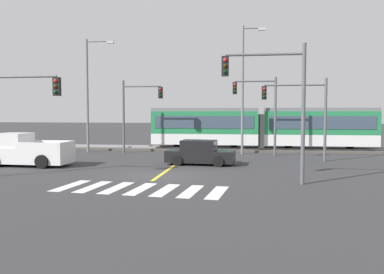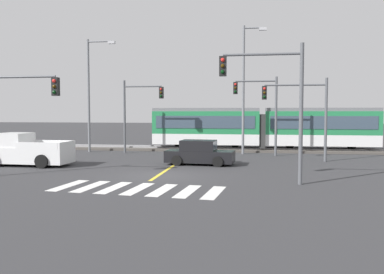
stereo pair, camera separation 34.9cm
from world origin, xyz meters
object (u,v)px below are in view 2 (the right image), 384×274
object	(u,v)px
pickup_truck	(25,152)
traffic_light_far_left	(138,106)
street_lamp_west	(91,89)
traffic_light_far_right	(261,103)
traffic_light_mid_right	(302,106)
traffic_light_near_left	(15,105)
street_lamp_centre	(245,83)
light_rail_tram	(262,126)
sedan_crossing	(200,153)
traffic_light_near_right	(273,92)

from	to	relation	value
pickup_truck	traffic_light_far_left	world-z (taller)	traffic_light_far_left
street_lamp_west	traffic_light_far_right	bearing A→B (deg)	-3.23
traffic_light_mid_right	traffic_light_near_left	world-z (taller)	traffic_light_near_left
traffic_light_mid_right	street_lamp_centre	distance (m)	5.83
street_lamp_west	pickup_truck	bearing A→B (deg)	-94.56
light_rail_tram	traffic_light_far_right	bearing A→B (deg)	-92.25
pickup_truck	street_lamp_west	size ratio (longest dim) A/B	0.60
traffic_light_mid_right	traffic_light_near_left	distance (m)	17.43
traffic_light_near_left	traffic_light_mid_right	bearing A→B (deg)	31.14
sedan_crossing	traffic_light_far_right	world-z (taller)	traffic_light_far_right
traffic_light_near_right	traffic_light_far_right	xyz separation A→B (m)	(-0.38, 12.02, -0.25)
traffic_light_mid_right	street_lamp_west	xyz separation A→B (m)	(-16.27, 3.74, 1.50)
traffic_light_mid_right	street_lamp_west	world-z (taller)	street_lamp_west
traffic_light_near_right	traffic_light_near_left	size ratio (longest dim) A/B	1.14
traffic_light_mid_right	traffic_light_far_left	bearing A→B (deg)	164.94
traffic_light_far_right	street_lamp_west	xyz separation A→B (m)	(-13.64, 0.77, 1.27)
light_rail_tram	street_lamp_centre	world-z (taller)	street_lamp_centre
pickup_truck	street_lamp_centre	bearing A→B (deg)	34.08
sedan_crossing	traffic_light_mid_right	bearing A→B (deg)	23.62
sedan_crossing	light_rail_tram	bearing A→B (deg)	68.06
traffic_light_far_right	street_lamp_west	distance (m)	13.72
light_rail_tram	traffic_light_near_left	xyz separation A→B (m)	(-12.44, -16.06, 1.58)
traffic_light_far_left	traffic_light_far_right	bearing A→B (deg)	-1.91
traffic_light_near_left	sedan_crossing	bearing A→B (deg)	36.18
light_rail_tram	pickup_truck	world-z (taller)	light_rail_tram
sedan_crossing	traffic_light_far_right	bearing A→B (deg)	56.62
traffic_light_mid_right	pickup_truck	bearing A→B (deg)	-163.95
traffic_light_near_right	pickup_truck	bearing A→B (deg)	164.16
traffic_light_far_left	traffic_light_near_left	xyz separation A→B (m)	(-2.70, -12.30, -0.13)
traffic_light_near_left	street_lamp_centre	bearing A→B (deg)	49.61
light_rail_tram	pickup_truck	distance (m)	18.80
traffic_light_far_left	street_lamp_centre	distance (m)	8.56
sedan_crossing	traffic_light_near_left	world-z (taller)	traffic_light_near_left
traffic_light_far_left	light_rail_tram	bearing A→B (deg)	21.10
pickup_truck	traffic_light_mid_right	size ratio (longest dim) A/B	0.99
traffic_light_mid_right	street_lamp_centre	size ratio (longest dim) A/B	0.56
light_rail_tram	street_lamp_west	distance (m)	14.53
traffic_light_far_right	street_lamp_centre	distance (m)	2.24
pickup_truck	street_lamp_west	world-z (taller)	street_lamp_west
traffic_light_mid_right	traffic_light_near_right	world-z (taller)	traffic_light_near_right
light_rail_tram	traffic_light_near_right	bearing A→B (deg)	-89.23
pickup_truck	street_lamp_centre	size ratio (longest dim) A/B	0.55
sedan_crossing	street_lamp_west	world-z (taller)	street_lamp_west
traffic_light_mid_right	street_lamp_west	distance (m)	16.76
traffic_light_far_right	traffic_light_near_left	size ratio (longest dim) A/B	1.06
sedan_crossing	street_lamp_centre	distance (m)	8.71
traffic_light_near_right	traffic_light_far_right	world-z (taller)	traffic_light_near_right
traffic_light_far_left	street_lamp_west	xyz separation A→B (m)	(-4.05, 0.45, 1.41)
traffic_light_near_right	street_lamp_centre	world-z (taller)	street_lamp_centre
traffic_light_far_left	traffic_light_near_right	size ratio (longest dim) A/B	0.91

